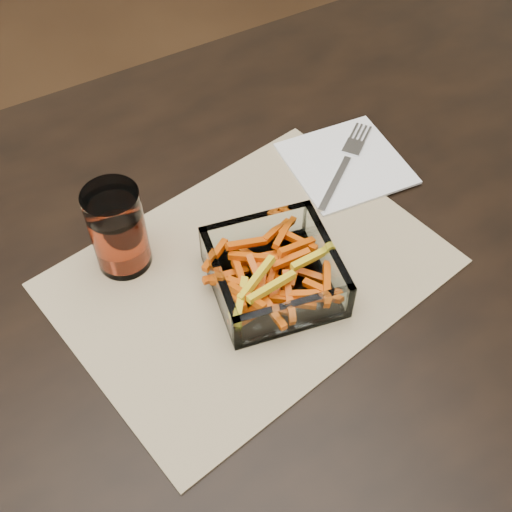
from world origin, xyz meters
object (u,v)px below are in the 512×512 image
object	(u,v)px
dining_table	(232,308)
tumbler	(118,232)
glass_bowl	(274,274)
fork	(346,162)

from	to	relation	value
dining_table	tumbler	distance (m)	0.20
dining_table	glass_bowl	bearing A→B (deg)	-58.27
fork	dining_table	bearing A→B (deg)	-107.67
fork	glass_bowl	bearing A→B (deg)	-92.92
glass_bowl	dining_table	bearing A→B (deg)	121.73
dining_table	fork	bearing A→B (deg)	18.53
glass_bowl	tumbler	world-z (taller)	tumbler
tumbler	fork	distance (m)	0.34
glass_bowl	fork	xyz separation A→B (m)	(0.20, 0.13, -0.02)
dining_table	glass_bowl	world-z (taller)	glass_bowl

